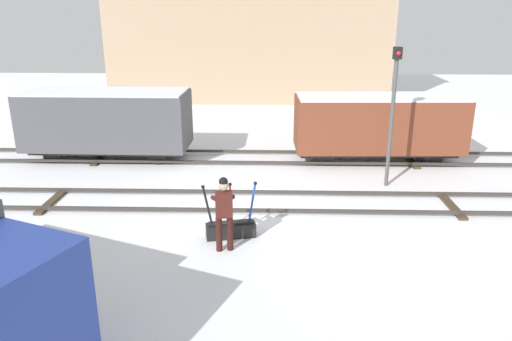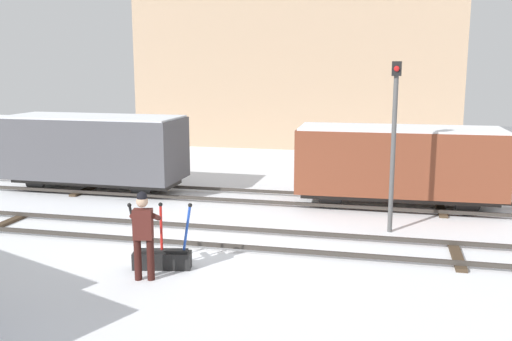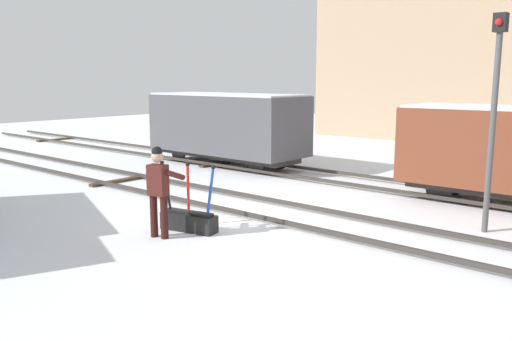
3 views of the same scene
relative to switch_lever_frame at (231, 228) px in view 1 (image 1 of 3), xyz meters
name	(u,v)px [view 1 (image 1 of 3)]	position (x,y,z in m)	size (l,w,h in m)	color
ground_plane	(249,205)	(0.38, 2.14, -0.25)	(60.00, 60.00, 0.00)	white
track_main_line	(249,201)	(0.38, 2.14, -0.13)	(44.00, 1.94, 0.18)	#38332D
track_siding_near	(254,157)	(0.38, 6.58, -0.13)	(44.00, 1.94, 0.18)	#38332D
switch_lever_frame	(231,228)	(0.00, 0.00, 0.00)	(1.35, 0.61, 1.45)	black
rail_worker	(224,209)	(-0.09, -0.68, 0.80)	(0.64, 0.76, 1.84)	#351511
signal_post	(393,105)	(4.75, 3.90, 2.40)	(0.24, 0.32, 4.39)	#4C4C4C
apartment_building	(250,30)	(-0.34, 20.58, 3.93)	(17.09, 5.96, 8.34)	tan
freight_car_far_end	(378,124)	(4.94, 6.58, 1.17)	(6.12, 2.28, 2.46)	#2D2B28
freight_car_mid_siding	(107,121)	(-5.12, 6.58, 1.24)	(6.08, 2.35, 2.60)	#2D2B28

